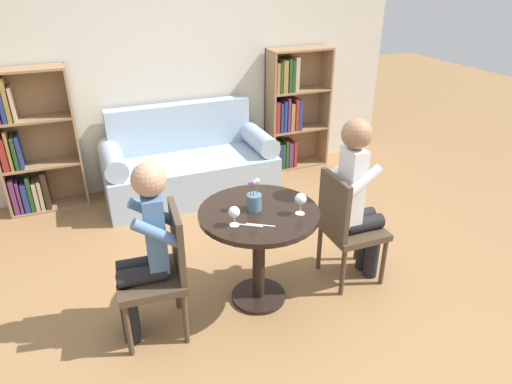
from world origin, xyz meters
TOP-DOWN VIEW (x-y plane):
  - ground_plane at (0.00, 0.00)m, footprint 16.00×16.00m
  - back_wall at (0.00, 2.33)m, footprint 5.20×0.05m
  - round_table at (0.00, 0.00)m, footprint 0.83×0.83m
  - couch at (0.00, 1.90)m, footprint 1.76×0.80m
  - bookshelf_left at (-1.50, 2.17)m, footprint 0.73×0.28m
  - bookshelf_right at (1.31, 2.16)m, footprint 0.73×0.28m
  - chair_left at (-0.70, -0.04)m, footprint 0.46×0.46m
  - chair_right at (0.70, -0.03)m, footprint 0.43×0.43m
  - person_left at (-0.79, -0.03)m, footprint 0.44×0.36m
  - person_right at (0.78, -0.03)m, footprint 0.42×0.35m
  - wine_glass_left at (-0.22, -0.11)m, footprint 0.08×0.08m
  - wine_glass_right at (0.24, -0.14)m, footprint 0.08×0.08m
  - flower_vase at (-0.02, 0.03)m, footprint 0.10×0.10m
  - knife_left_setting at (-0.13, -0.15)m, footprint 0.16×0.12m
  - fork_left_setting at (-0.06, -0.18)m, footprint 0.16×0.11m

SIDE VIEW (x-z plane):
  - ground_plane at x=0.00m, z-range 0.00..0.00m
  - couch at x=0.00m, z-range -0.15..0.77m
  - chair_left at x=-0.70m, z-range 0.04..0.94m
  - chair_right at x=0.70m, z-range 0.04..0.94m
  - round_table at x=0.00m, z-range 0.20..0.94m
  - bookshelf_left at x=-1.50m, z-range -0.05..1.35m
  - person_left at x=-0.79m, z-range 0.05..1.27m
  - bookshelf_right at x=1.31m, z-range -0.02..1.38m
  - person_right at x=0.78m, z-range 0.05..1.36m
  - knife_left_setting at x=-0.13m, z-range 0.74..0.74m
  - fork_left_setting at x=-0.06m, z-range 0.74..0.74m
  - flower_vase at x=-0.02m, z-range 0.70..0.93m
  - wine_glass_left at x=-0.22m, z-range 0.76..0.90m
  - wine_glass_right at x=0.24m, z-range 0.77..0.92m
  - back_wall at x=0.00m, z-range 0.00..2.70m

